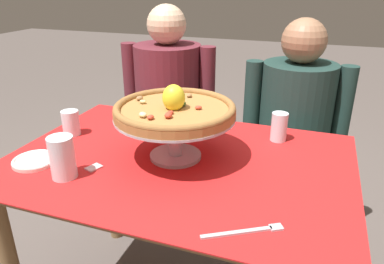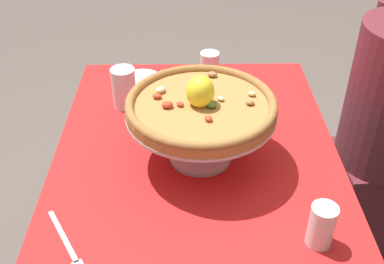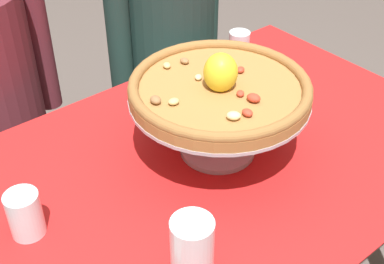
{
  "view_description": "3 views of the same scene",
  "coord_description": "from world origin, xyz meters",
  "px_view_note": "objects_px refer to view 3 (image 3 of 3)",
  "views": [
    {
      "loc": [
        0.42,
        -1.03,
        1.29
      ],
      "look_at": [
        0.04,
        0.04,
        0.8
      ],
      "focal_mm": 34.03,
      "sensor_mm": 36.0,
      "label": 1
    },
    {
      "loc": [
        1.03,
        -0.03,
        1.56
      ],
      "look_at": [
        -0.05,
        -0.01,
        0.77
      ],
      "focal_mm": 44.19,
      "sensor_mm": 36.0,
      "label": 2
    },
    {
      "loc": [
        -0.68,
        -0.7,
        1.5
      ],
      "look_at": [
        -0.04,
        0.08,
        0.73
      ],
      "focal_mm": 49.2,
      "sensor_mm": 36.0,
      "label": 3
    }
  ],
  "objects_px": {
    "water_glass_side_left": "(26,216)",
    "diner_right": "(168,61)",
    "sugar_packet": "(189,235)",
    "water_glass_front_left": "(192,253)",
    "pizza": "(220,87)",
    "pizza_stand": "(219,112)",
    "water_glass_back_right": "(239,52)"
  },
  "relations": [
    {
      "from": "water_glass_front_left",
      "to": "sugar_packet",
      "type": "distance_m",
      "value": 0.11
    },
    {
      "from": "diner_right",
      "to": "water_glass_front_left",
      "type": "bearing_deg",
      "value": -124.7
    },
    {
      "from": "water_glass_front_left",
      "to": "water_glass_side_left",
      "type": "distance_m",
      "value": 0.34
    },
    {
      "from": "water_glass_back_right",
      "to": "diner_right",
      "type": "relative_size",
      "value": 0.1
    },
    {
      "from": "pizza",
      "to": "diner_right",
      "type": "xyz_separation_m",
      "value": [
        0.35,
        0.66,
        -0.35
      ]
    },
    {
      "from": "water_glass_back_right",
      "to": "sugar_packet",
      "type": "relative_size",
      "value": 2.19
    },
    {
      "from": "pizza_stand",
      "to": "pizza",
      "type": "distance_m",
      "value": 0.06
    },
    {
      "from": "water_glass_front_left",
      "to": "water_glass_side_left",
      "type": "relative_size",
      "value": 1.38
    },
    {
      "from": "pizza_stand",
      "to": "water_glass_back_right",
      "type": "bearing_deg",
      "value": 39.78
    },
    {
      "from": "pizza_stand",
      "to": "water_glass_front_left",
      "type": "bearing_deg",
      "value": -138.92
    },
    {
      "from": "pizza",
      "to": "pizza_stand",
      "type": "bearing_deg",
      "value": 34.67
    },
    {
      "from": "diner_right",
      "to": "sugar_packet",
      "type": "bearing_deg",
      "value": -124.61
    },
    {
      "from": "water_glass_front_left",
      "to": "diner_right",
      "type": "relative_size",
      "value": 0.12
    },
    {
      "from": "diner_right",
      "to": "water_glass_back_right",
      "type": "bearing_deg",
      "value": -94.91
    },
    {
      "from": "water_glass_side_left",
      "to": "diner_right",
      "type": "bearing_deg",
      "value": 37.36
    },
    {
      "from": "water_glass_side_left",
      "to": "diner_right",
      "type": "height_order",
      "value": "diner_right"
    },
    {
      "from": "sugar_packet",
      "to": "diner_right",
      "type": "height_order",
      "value": "diner_right"
    },
    {
      "from": "water_glass_back_right",
      "to": "sugar_packet",
      "type": "xyz_separation_m",
      "value": [
        -0.54,
        -0.43,
        -0.04
      ]
    },
    {
      "from": "water_glass_side_left",
      "to": "pizza",
      "type": "bearing_deg",
      "value": -5.69
    },
    {
      "from": "pizza",
      "to": "sugar_packet",
      "type": "height_order",
      "value": "pizza"
    },
    {
      "from": "pizza_stand",
      "to": "diner_right",
      "type": "xyz_separation_m",
      "value": [
        0.35,
        0.66,
        -0.28
      ]
    },
    {
      "from": "pizza",
      "to": "water_glass_front_left",
      "type": "bearing_deg",
      "value": -138.91
    },
    {
      "from": "pizza",
      "to": "sugar_packet",
      "type": "distance_m",
      "value": 0.33
    },
    {
      "from": "water_glass_back_right",
      "to": "water_glass_side_left",
      "type": "distance_m",
      "value": 0.81
    },
    {
      "from": "sugar_packet",
      "to": "diner_right",
      "type": "relative_size",
      "value": 0.04
    },
    {
      "from": "pizza_stand",
      "to": "pizza",
      "type": "relative_size",
      "value": 1.01
    },
    {
      "from": "pizza_stand",
      "to": "sugar_packet",
      "type": "xyz_separation_m",
      "value": [
        -0.22,
        -0.16,
        -0.11
      ]
    },
    {
      "from": "pizza_stand",
      "to": "sugar_packet",
      "type": "height_order",
      "value": "pizza_stand"
    },
    {
      "from": "water_glass_back_right",
      "to": "sugar_packet",
      "type": "bearing_deg",
      "value": -141.48
    },
    {
      "from": "sugar_packet",
      "to": "pizza_stand",
      "type": "bearing_deg",
      "value": 36.64
    },
    {
      "from": "pizza",
      "to": "water_glass_side_left",
      "type": "relative_size",
      "value": 4.1
    },
    {
      "from": "diner_right",
      "to": "water_glass_side_left",
      "type": "bearing_deg",
      "value": -142.64
    }
  ]
}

